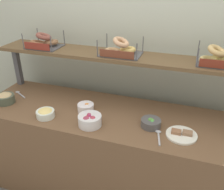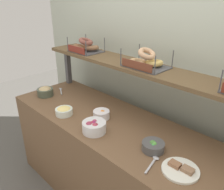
% 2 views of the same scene
% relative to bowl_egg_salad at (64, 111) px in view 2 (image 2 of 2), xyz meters
% --- Properties ---
extents(back_wall, '(3.50, 0.06, 2.40)m').
position_rel_bowl_egg_salad_xyz_m(back_wall, '(0.49, 0.76, 0.31)').
color(back_wall, '#B5BEAB').
rests_on(back_wall, ground_plane).
extents(deli_counter, '(2.30, 0.70, 0.85)m').
position_rel_bowl_egg_salad_xyz_m(deli_counter, '(0.49, 0.21, -0.46)').
color(deli_counter, brown).
rests_on(deli_counter, ground_plane).
extents(shelf_riser_left, '(0.05, 0.05, 0.40)m').
position_rel_bowl_egg_salad_xyz_m(shelf_riser_left, '(-0.60, 0.48, 0.16)').
color(shelf_riser_left, '#4C4C51').
rests_on(shelf_riser_left, deli_counter).
extents(upper_shelf, '(2.26, 0.32, 0.03)m').
position_rel_bowl_egg_salad_xyz_m(upper_shelf, '(0.49, 0.48, 0.38)').
color(upper_shelf, brown).
rests_on(upper_shelf, shelf_riser_left).
extents(bowl_egg_salad, '(0.15, 0.15, 0.07)m').
position_rel_bowl_egg_salad_xyz_m(bowl_egg_salad, '(0.00, 0.00, 0.00)').
color(bowl_egg_salad, white).
rests_on(bowl_egg_salad, deli_counter).
extents(bowl_fruit_salad, '(0.14, 0.14, 0.07)m').
position_rel_bowl_egg_salad_xyz_m(bowl_fruit_salad, '(0.27, 0.19, -0.00)').
color(bowl_fruit_salad, white).
rests_on(bowl_fruit_salad, deli_counter).
extents(bowl_beet_salad, '(0.18, 0.18, 0.10)m').
position_rel_bowl_egg_salad_xyz_m(bowl_beet_salad, '(0.39, 0.01, 0.01)').
color(bowl_beet_salad, silver).
rests_on(bowl_beet_salad, deli_counter).
extents(bowl_hummus, '(0.16, 0.16, 0.09)m').
position_rel_bowl_egg_salad_xyz_m(bowl_hummus, '(-0.47, 0.09, 0.01)').
color(bowl_hummus, '#485140').
rests_on(bowl_hummus, deli_counter).
extents(bowl_veggie_mix, '(0.15, 0.15, 0.07)m').
position_rel_bowl_egg_salad_xyz_m(bowl_veggie_mix, '(0.83, 0.14, -0.00)').
color(bowl_veggie_mix, '#504F50').
rests_on(bowl_veggie_mix, deli_counter).
extents(serving_plate_white, '(0.22, 0.22, 0.04)m').
position_rel_bowl_egg_salad_xyz_m(serving_plate_white, '(1.07, 0.09, -0.02)').
color(serving_plate_white, white).
rests_on(serving_plate_white, deli_counter).
extents(serving_spoon_near_plate, '(0.16, 0.10, 0.01)m').
position_rel_bowl_egg_salad_xyz_m(serving_spoon_near_plate, '(-0.46, 0.27, -0.03)').
color(serving_spoon_near_plate, '#B7B7BC').
rests_on(serving_spoon_near_plate, deli_counter).
extents(serving_spoon_by_edge, '(0.06, 0.17, 0.01)m').
position_rel_bowl_egg_salad_xyz_m(serving_spoon_by_edge, '(0.91, 0.04, -0.03)').
color(serving_spoon_by_edge, '#B7B7BC').
rests_on(serving_spoon_by_edge, deli_counter).
extents(bagel_basket_cinnamon_raisin, '(0.30, 0.26, 0.14)m').
position_rel_bowl_egg_salad_xyz_m(bagel_basket_cinnamon_raisin, '(-0.24, 0.46, 0.44)').
color(bagel_basket_cinnamon_raisin, '#4C4C51').
rests_on(bagel_basket_cinnamon_raisin, upper_shelf).
extents(bagel_basket_plain, '(0.34, 0.25, 0.15)m').
position_rel_bowl_egg_salad_xyz_m(bagel_basket_plain, '(0.48, 0.47, 0.44)').
color(bagel_basket_plain, '#4C4C51').
rests_on(bagel_basket_plain, upper_shelf).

